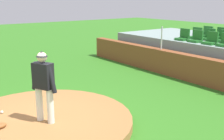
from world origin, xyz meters
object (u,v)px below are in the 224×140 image
object	(u,v)px
baseball	(2,112)
stadium_chair_1	(196,38)
stadium_chair_6	(196,35)
fielding_glove	(0,126)
stadium_chair_2	(211,40)
stadium_chair_8	(224,38)
pitcher	(43,82)
stadium_chair_12	(207,34)
stadium_chair_13	(221,35)
stadium_chair_7	(209,36)
stadium_chair_0	(183,37)

from	to	relation	value
baseball	stadium_chair_1	bearing A→B (deg)	91.06
baseball	stadium_chair_6	distance (m)	9.08
fielding_glove	stadium_chair_2	bearing A→B (deg)	-11.37
stadium_chair_6	stadium_chair_8	world-z (taller)	same
pitcher	stadium_chair_12	xyz separation A→B (m)	(-2.00, 9.10, 0.27)
stadium_chair_1	stadium_chair_6	bearing A→B (deg)	-52.36
baseball	stadium_chair_13	xyz separation A→B (m)	(-0.15, 9.82, 1.23)
stadium_chair_8	stadium_chair_13	world-z (taller)	same
stadium_chair_6	stadium_chair_12	world-z (taller)	same
stadium_chair_6	stadium_chair_1	bearing A→B (deg)	127.64
stadium_chair_6	stadium_chair_8	size ratio (longest dim) A/B	1.00
stadium_chair_2	stadium_chair_7	distance (m)	1.21
stadium_chair_1	stadium_chair_6	distance (m)	1.15
fielding_glove	stadium_chair_8	xyz separation A→B (m)	(-0.27, 9.22, 1.21)
stadium_chair_7	stadium_chair_12	distance (m)	1.09
stadium_chair_1	fielding_glove	bearing A→B (deg)	96.78
stadium_chair_7	stadium_chair_12	bearing A→B (deg)	-50.48
fielding_glove	stadium_chair_6	xyz separation A→B (m)	(-1.69, 9.23, 1.21)
stadium_chair_1	stadium_chair_2	size ratio (longest dim) A/B	1.00
stadium_chair_0	stadium_chair_2	distance (m)	1.40
pitcher	stadium_chair_12	world-z (taller)	pitcher
stadium_chair_2	stadium_chair_7	size ratio (longest dim) A/B	1.00
baseball	stadium_chair_2	bearing A→B (deg)	85.94
baseball	stadium_chair_6	bearing A→B (deg)	95.42
stadium_chair_1	stadium_chair_7	size ratio (longest dim) A/B	1.00
stadium_chair_12	stadium_chair_7	bearing A→B (deg)	129.52
stadium_chair_2	stadium_chair_12	xyz separation A→B (m)	(-1.45, 1.79, 0.00)
pitcher	stadium_chair_12	size ratio (longest dim) A/B	3.45
pitcher	stadium_chair_1	bearing A→B (deg)	75.55
fielding_glove	stadium_chair_2	xyz separation A→B (m)	(-0.27, 8.30, 1.21)
stadium_chair_6	stadium_chair_13	distance (m)	1.12
baseball	stadium_chair_0	distance (m)	8.18
stadium_chair_0	stadium_chair_12	distance (m)	1.77
stadium_chair_12	stadium_chair_13	distance (m)	0.73
stadium_chair_7	stadium_chair_0	bearing A→B (deg)	54.88
baseball	stadium_chair_12	size ratio (longest dim) A/B	0.15
baseball	fielding_glove	size ratio (longest dim) A/B	0.25
stadium_chair_0	stadium_chair_6	xyz separation A→B (m)	(-0.02, 0.91, 0.00)
stadium_chair_12	pitcher	bearing A→B (deg)	102.42
stadium_chair_6	stadium_chair_8	distance (m)	1.42
baseball	stadium_chair_7	xyz separation A→B (m)	(-0.18, 8.97, 1.23)
stadium_chair_0	stadium_chair_6	world-z (taller)	same
pitcher	stadium_chair_0	size ratio (longest dim) A/B	3.45
stadium_chair_8	baseball	bearing A→B (deg)	86.34
fielding_glove	stadium_chair_13	distance (m)	10.22
stadium_chair_13	stadium_chair_6	bearing A→B (deg)	51.28
pitcher	stadium_chair_13	bearing A→B (deg)	73.67
pitcher	fielding_glove	world-z (taller)	pitcher
stadium_chair_8	stadium_chair_7	bearing A→B (deg)	-2.02
stadium_chair_2	stadium_chair_13	distance (m)	1.94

